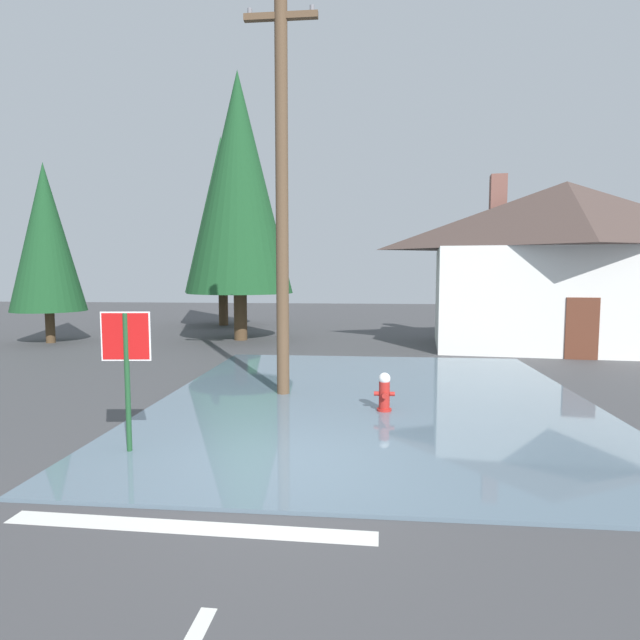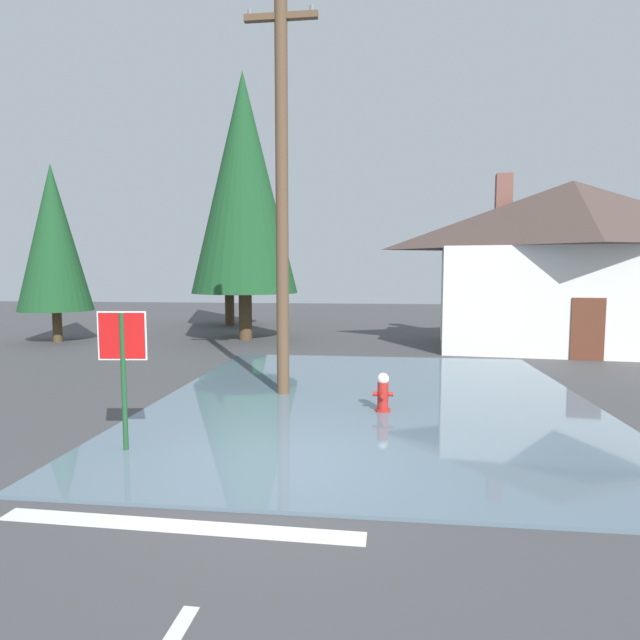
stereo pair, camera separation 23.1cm
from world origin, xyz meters
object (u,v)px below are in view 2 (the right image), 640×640
pine_tree_short_left (228,216)px  pine_tree_tall_left (53,238)px  stop_sign_near (123,353)px  utility_pole (282,190)px  house (570,263)px  pine_tree_mid_left (244,184)px  fire_hydrant (383,394)px

pine_tree_short_left → pine_tree_tall_left: bearing=-123.2°
stop_sign_near → utility_pole: utility_pole is taller
house → pine_tree_mid_left: (-12.38, 1.21, 3.24)m
house → pine_tree_short_left: pine_tree_short_left is taller
fire_hydrant → pine_tree_mid_left: bearing=117.6°
house → pine_tree_mid_left: 12.85m
house → pine_tree_mid_left: bearing=174.4°
utility_pole → pine_tree_short_left: (-5.85, 15.44, 1.20)m
pine_tree_mid_left → pine_tree_short_left: (-2.44, 5.91, -0.60)m
fire_hydrant → pine_tree_short_left: (-8.10, 16.73, 5.39)m
fire_hydrant → utility_pole: size_ratio=0.09×
pine_tree_mid_left → pine_tree_tall_left: bearing=-167.8°
fire_hydrant → pine_tree_mid_left: pine_tree_mid_left is taller
stop_sign_near → pine_tree_mid_left: pine_tree_mid_left is taller
pine_tree_mid_left → utility_pole: bearing=-70.3°
utility_pole → house: (8.97, 8.33, -1.44)m
pine_tree_tall_left → pine_tree_mid_left: size_ratio=0.65×
stop_sign_near → pine_tree_tall_left: (-9.05, 11.95, 2.59)m
utility_pole → pine_tree_short_left: pine_tree_short_left is taller
utility_pole → pine_tree_tall_left: (-10.76, 7.94, -0.43)m
utility_pole → house: size_ratio=0.87×
house → pine_tree_short_left: (-14.82, 7.12, 2.64)m
fire_hydrant → pine_tree_tall_left: 16.39m
utility_pole → pine_tree_tall_left: bearing=143.6°
fire_hydrant → utility_pole: utility_pole is taller
utility_pole → house: utility_pole is taller
stop_sign_near → utility_pole: 5.31m
fire_hydrant → utility_pole: (-2.25, 1.29, 4.19)m
pine_tree_tall_left → house: bearing=1.1°
pine_tree_tall_left → pine_tree_short_left: size_ratio=0.72×
utility_pole → pine_tree_short_left: size_ratio=0.90×
house → pine_tree_tall_left: bearing=-178.9°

